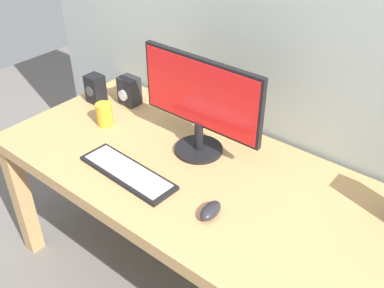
{
  "coord_description": "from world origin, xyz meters",
  "views": [
    {
      "loc": [
        0.86,
        -1.08,
        1.77
      ],
      "look_at": [
        -0.02,
        0.0,
        0.82
      ],
      "focal_mm": 41.3,
      "sensor_mm": 36.0,
      "label": 1
    }
  ],
  "objects": [
    {
      "name": "speaker_left",
      "position": [
        -0.75,
        0.13,
        0.77
      ],
      "size": [
        0.08,
        0.08,
        0.14
      ],
      "color": "black",
      "rests_on": "desk"
    },
    {
      "name": "mouse",
      "position": [
        0.19,
        -0.17,
        0.72
      ],
      "size": [
        0.07,
        0.11,
        0.04
      ],
      "primitive_type": "ellipsoid",
      "rotation": [
        0.0,
        0.0,
        0.11
      ],
      "color": "#232328",
      "rests_on": "desk"
    },
    {
      "name": "desk",
      "position": [
        0.0,
        0.0,
        0.62
      ],
      "size": [
        1.74,
        0.79,
        0.7
      ],
      "color": "tan",
      "rests_on": "ground_plane"
    },
    {
      "name": "ground_plane",
      "position": [
        0.0,
        0.0,
        0.0
      ],
      "size": [
        6.0,
        6.0,
        0.0
      ],
      "primitive_type": "plane",
      "color": "slate"
    },
    {
      "name": "coffee_mug",
      "position": [
        -0.55,
        0.01,
        0.75
      ],
      "size": [
        0.07,
        0.07,
        0.11
      ],
      "primitive_type": "cylinder",
      "color": "orange",
      "rests_on": "desk"
    },
    {
      "name": "monitor",
      "position": [
        -0.08,
        0.12,
        0.93
      ],
      "size": [
        0.56,
        0.2,
        0.42
      ],
      "color": "black",
      "rests_on": "desk"
    },
    {
      "name": "keyboard_primary",
      "position": [
        -0.2,
        -0.19,
        0.71
      ],
      "size": [
        0.44,
        0.15,
        0.02
      ],
      "color": "black",
      "rests_on": "desk"
    },
    {
      "name": "audio_controller",
      "position": [
        -0.6,
        0.22,
        0.77
      ],
      "size": [
        0.1,
        0.09,
        0.14
      ],
      "color": "#232328",
      "rests_on": "desk"
    }
  ]
}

